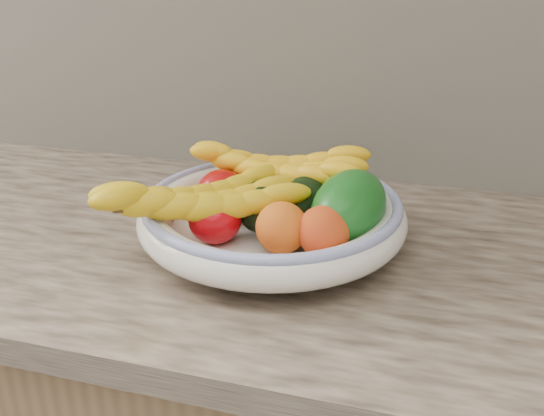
% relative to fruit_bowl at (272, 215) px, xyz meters
% --- Properties ---
extents(fruit_bowl, '(0.39, 0.39, 0.08)m').
position_rel_fruit_bowl_xyz_m(fruit_bowl, '(0.00, 0.00, 0.00)').
color(fruit_bowl, white).
rests_on(fruit_bowl, kitchen_counter).
extents(clementine_back_left, '(0.06, 0.06, 0.05)m').
position_rel_fruit_bowl_xyz_m(clementine_back_left, '(-0.04, 0.09, 0.01)').
color(clementine_back_left, orange).
rests_on(clementine_back_left, fruit_bowl).
extents(clementine_back_right, '(0.07, 0.07, 0.05)m').
position_rel_fruit_bowl_xyz_m(clementine_back_right, '(0.02, 0.09, 0.01)').
color(clementine_back_right, orange).
rests_on(clementine_back_right, fruit_bowl).
extents(clementine_back_mid, '(0.07, 0.07, 0.05)m').
position_rel_fruit_bowl_xyz_m(clementine_back_mid, '(-0.01, 0.07, 0.01)').
color(clementine_back_mid, '#EB4A04').
rests_on(clementine_back_mid, fruit_bowl).
extents(tomato_left, '(0.10, 0.10, 0.07)m').
position_rel_fruit_bowl_xyz_m(tomato_left, '(-0.09, 0.03, 0.01)').
color(tomato_left, '#A10708').
rests_on(tomato_left, fruit_bowl).
extents(tomato_near_left, '(0.10, 0.10, 0.07)m').
position_rel_fruit_bowl_xyz_m(tomato_near_left, '(-0.06, -0.07, 0.01)').
color(tomato_near_left, '#B7050C').
rests_on(tomato_near_left, fruit_bowl).
extents(avocado_center, '(0.08, 0.11, 0.07)m').
position_rel_fruit_bowl_xyz_m(avocado_center, '(-0.01, -0.00, 0.02)').
color(avocado_center, black).
rests_on(avocado_center, fruit_bowl).
extents(avocado_right, '(0.10, 0.12, 0.08)m').
position_rel_fruit_bowl_xyz_m(avocado_right, '(0.04, 0.02, 0.02)').
color(avocado_right, black).
rests_on(avocado_right, fruit_bowl).
extents(green_mango, '(0.15, 0.17, 0.13)m').
position_rel_fruit_bowl_xyz_m(green_mango, '(0.11, -0.01, 0.03)').
color(green_mango, '#0F5213').
rests_on(green_mango, fruit_bowl).
extents(peach_front, '(0.09, 0.09, 0.07)m').
position_rel_fruit_bowl_xyz_m(peach_front, '(0.03, -0.07, 0.02)').
color(peach_front, orange).
rests_on(peach_front, fruit_bowl).
extents(peach_right, '(0.08, 0.08, 0.07)m').
position_rel_fruit_bowl_xyz_m(peach_right, '(0.09, -0.07, 0.02)').
color(peach_right, orange).
rests_on(peach_right, fruit_bowl).
extents(banana_bunch_back, '(0.30, 0.11, 0.08)m').
position_rel_fruit_bowl_xyz_m(banana_bunch_back, '(-0.01, 0.07, 0.04)').
color(banana_bunch_back, yellow).
rests_on(banana_bunch_back, fruit_bowl).
extents(banana_bunch_front, '(0.31, 0.30, 0.09)m').
position_rel_fruit_bowl_xyz_m(banana_bunch_front, '(-0.08, -0.07, 0.03)').
color(banana_bunch_front, yellow).
rests_on(banana_bunch_front, fruit_bowl).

